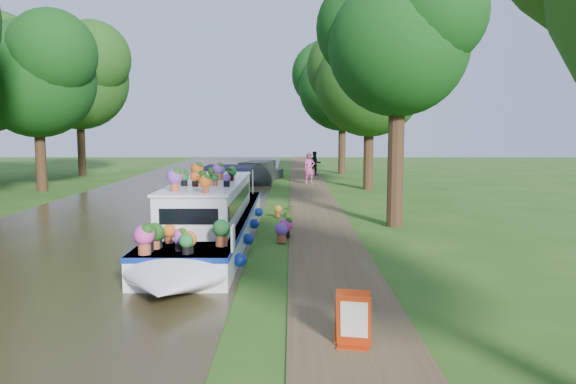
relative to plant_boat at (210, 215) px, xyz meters
The scene contains 14 objects.
ground 2.41m from the plant_boat, ahead, with size 100.00×100.00×0.00m, color #254F13.
canal_water 3.84m from the plant_boat, behind, with size 10.00×100.00×0.02m, color #2E2814.
towpath 3.55m from the plant_boat, ahead, with size 2.20×100.00×0.03m, color #493B22.
plant_boat is the anchor object (origin of this frame).
tree_near_overhang 8.88m from the plant_boat, 26.78° to the left, with size 5.52×5.28×8.99m.
tree_near_mid 17.42m from the plant_boat, 65.92° to the left, with size 6.90×6.60×9.40m.
tree_near_far 27.51m from the plant_boat, 76.56° to the left, with size 7.59×7.26×10.30m.
tree_far_c 18.89m from the plant_boat, 128.69° to the left, with size 7.13×6.82×9.59m.
tree_far_d 28.03m from the plant_boat, 117.94° to the left, with size 8.05×7.70×10.85m.
second_boat 19.70m from the plant_boat, 89.31° to the left, with size 3.24×6.98×1.29m.
sandwich_board 8.73m from the plant_boat, 67.12° to the right, with size 0.57×0.52×0.87m.
pedestrian_pink 18.05m from the plant_boat, 78.73° to the left, with size 0.69×0.45×1.90m, color #BF4F8F.
pedestrian_dark 24.26m from the plant_boat, 80.15° to the left, with size 0.84×0.66×1.74m, color black.
verge_plant 5.52m from the plant_boat, 65.22° to the left, with size 0.43×0.37×0.48m, color #38681F.
Camera 1 is at (0.17, -16.50, 3.45)m, focal length 35.00 mm.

